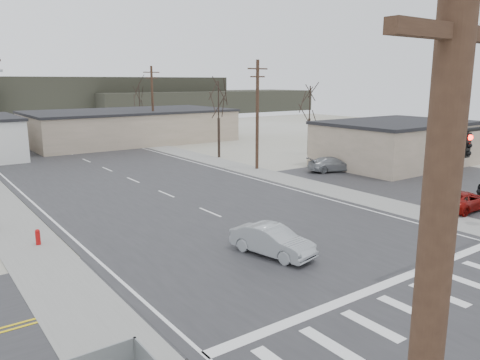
# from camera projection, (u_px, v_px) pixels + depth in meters

# --- Properties ---
(ground) EXTENTS (140.00, 140.00, 0.00)m
(ground) POSITION_uv_depth(u_px,v_px,m) (297.00, 249.00, 23.04)
(ground) COLOR beige
(ground) RESTS_ON ground
(main_road) EXTENTS (18.00, 110.00, 0.05)m
(main_road) POSITION_uv_depth(u_px,v_px,m) (160.00, 192.00, 34.93)
(main_road) COLOR #272629
(main_road) RESTS_ON ground
(cross_road) EXTENTS (90.00, 10.00, 0.04)m
(cross_road) POSITION_uv_depth(u_px,v_px,m) (297.00, 249.00, 23.04)
(cross_road) COLOR #272629
(cross_road) RESTS_ON ground
(parking_lot) EXTENTS (18.00, 20.00, 0.03)m
(parking_lot) POSITION_uv_depth(u_px,v_px,m) (424.00, 180.00, 39.24)
(parking_lot) COLOR #272629
(parking_lot) RESTS_ON ground
(sidewalk_right) EXTENTS (3.00, 90.00, 0.06)m
(sidewalk_right) POSITION_uv_depth(u_px,v_px,m) (237.00, 167.00, 44.97)
(sidewalk_right) COLOR gray
(sidewalk_right) RESTS_ON ground
(fire_hydrant) EXTENTS (0.24, 0.24, 0.87)m
(fire_hydrant) POSITION_uv_depth(u_px,v_px,m) (38.00, 237.00, 23.46)
(fire_hydrant) COLOR #A50C0C
(fire_hydrant) RESTS_ON ground
(building_right_far) EXTENTS (26.30, 14.30, 4.30)m
(building_right_far) POSITION_uv_depth(u_px,v_px,m) (130.00, 126.00, 63.22)
(building_right_far) COLOR tan
(building_right_far) RESTS_ON ground
(building_lot) EXTENTS (14.30, 10.30, 4.30)m
(building_lot) POSITION_uv_depth(u_px,v_px,m) (395.00, 143.00, 45.85)
(building_lot) COLOR tan
(building_lot) RESTS_ON ground
(upole_right_a) EXTENTS (2.20, 0.30, 10.00)m
(upole_right_a) POSITION_uv_depth(u_px,v_px,m) (257.00, 113.00, 42.81)
(upole_right_a) COLOR #402A1D
(upole_right_a) RESTS_ON ground
(upole_right_b) EXTENTS (2.20, 0.30, 10.00)m
(upole_right_b) POSITION_uv_depth(u_px,v_px,m) (153.00, 104.00, 60.27)
(upole_right_b) COLOR #402A1D
(upole_right_b) RESTS_ON ground
(tree_right_mid) EXTENTS (3.74, 3.74, 8.33)m
(tree_right_mid) POSITION_uv_depth(u_px,v_px,m) (219.00, 102.00, 49.59)
(tree_right_mid) COLOR #30231D
(tree_right_mid) RESTS_ON ground
(tree_right_far) EXTENTS (3.52, 3.52, 7.84)m
(tree_right_far) POSITION_uv_depth(u_px,v_px,m) (139.00, 98.00, 71.71)
(tree_right_far) COLOR #30231D
(tree_right_far) RESTS_ON ground
(tree_lot) EXTENTS (3.52, 3.52, 7.84)m
(tree_lot) POSITION_uv_depth(u_px,v_px,m) (310.00, 104.00, 51.92)
(tree_lot) COLOR #30231D
(tree_lot) RESTS_ON ground
(hill_center) EXTENTS (80.00, 18.00, 9.00)m
(hill_center) POSITION_uv_depth(u_px,v_px,m) (60.00, 97.00, 106.84)
(hill_center) COLOR #333026
(hill_center) RESTS_ON ground
(hill_right) EXTENTS (60.00, 18.00, 5.50)m
(hill_right) POSITION_uv_depth(u_px,v_px,m) (205.00, 102.00, 122.48)
(hill_right) COLOR #333026
(hill_right) RESTS_ON ground
(sedan_crossing) EXTENTS (2.38, 4.47, 1.40)m
(sedan_crossing) POSITION_uv_depth(u_px,v_px,m) (272.00, 241.00, 22.07)
(sedan_crossing) COLOR #93989C
(sedan_crossing) RESTS_ON main_road
(car_far_a) EXTENTS (3.27, 5.75, 1.57)m
(car_far_a) POSITION_uv_depth(u_px,v_px,m) (87.00, 139.00, 59.74)
(car_far_a) COLOR black
(car_far_a) RESTS_ON main_road
(car_far_b) EXTENTS (2.37, 4.80, 1.58)m
(car_far_b) POSITION_uv_depth(u_px,v_px,m) (5.00, 130.00, 71.45)
(car_far_b) COLOR black
(car_far_b) RESTS_ON main_road
(car_parked_red) EXTENTS (4.41, 2.06, 1.22)m
(car_parked_red) POSITION_uv_depth(u_px,v_px,m) (464.00, 201.00, 29.85)
(car_parked_red) COLOR maroon
(car_parked_red) RESTS_ON parking_lot
(car_parked_dark_b) EXTENTS (4.93, 2.68, 1.54)m
(car_parked_dark_b) POSITION_uv_depth(u_px,v_px,m) (384.00, 159.00, 44.66)
(car_parked_dark_b) COLOR black
(car_parked_dark_b) RESTS_ON parking_lot
(car_parked_silver) EXTENTS (4.92, 3.20, 1.32)m
(car_parked_silver) POSITION_uv_depth(u_px,v_px,m) (332.00, 164.00, 42.55)
(car_parked_silver) COLOR gray
(car_parked_silver) RESTS_ON parking_lot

